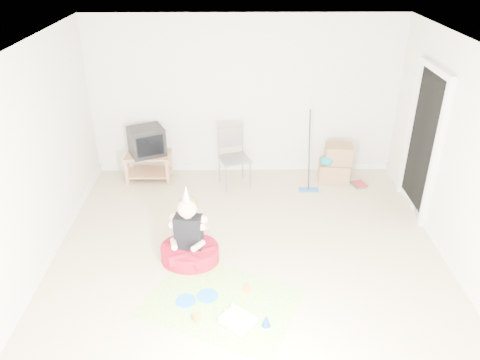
{
  "coord_description": "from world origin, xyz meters",
  "views": [
    {
      "loc": [
        -0.17,
        -4.78,
        3.66
      ],
      "look_at": [
        -0.1,
        0.4,
        0.9
      ],
      "focal_mm": 35.0,
      "sensor_mm": 36.0,
      "label": 1
    }
  ],
  "objects_px": {
    "tv_stand": "(149,164)",
    "crt_tv": "(147,141)",
    "folding_chair": "(235,159)",
    "seated_woman": "(189,245)",
    "birthday_cake": "(238,321)",
    "cardboard_boxes": "(335,164)"
  },
  "relations": [
    {
      "from": "tv_stand",
      "to": "crt_tv",
      "type": "relative_size",
      "value": 1.38
    },
    {
      "from": "tv_stand",
      "to": "crt_tv",
      "type": "height_order",
      "value": "crt_tv"
    },
    {
      "from": "folding_chair",
      "to": "seated_woman",
      "type": "xyz_separation_m",
      "value": [
        -0.57,
        -1.96,
        -0.24
      ]
    },
    {
      "from": "tv_stand",
      "to": "crt_tv",
      "type": "xyz_separation_m",
      "value": [
        -0.0,
        0.0,
        0.41
      ]
    },
    {
      "from": "tv_stand",
      "to": "birthday_cake",
      "type": "distance_m",
      "value": 3.61
    },
    {
      "from": "cardboard_boxes",
      "to": "seated_woman",
      "type": "xyz_separation_m",
      "value": [
        -2.22,
        -2.11,
        -0.07
      ]
    },
    {
      "from": "folding_chair",
      "to": "cardboard_boxes",
      "type": "relative_size",
      "value": 1.56
    },
    {
      "from": "folding_chair",
      "to": "cardboard_boxes",
      "type": "distance_m",
      "value": 1.66
    },
    {
      "from": "crt_tv",
      "to": "birthday_cake",
      "type": "relative_size",
      "value": 1.26
    },
    {
      "from": "crt_tv",
      "to": "tv_stand",
      "type": "bearing_deg",
      "value": -24.96
    },
    {
      "from": "cardboard_boxes",
      "to": "seated_woman",
      "type": "distance_m",
      "value": 3.06
    },
    {
      "from": "crt_tv",
      "to": "birthday_cake",
      "type": "distance_m",
      "value": 3.66
    },
    {
      "from": "cardboard_boxes",
      "to": "tv_stand",
      "type": "bearing_deg",
      "value": 178.24
    },
    {
      "from": "birthday_cake",
      "to": "seated_woman",
      "type": "bearing_deg",
      "value": 118.01
    },
    {
      "from": "crt_tv",
      "to": "seated_woman",
      "type": "xyz_separation_m",
      "value": [
        0.85,
        -2.2,
        -0.45
      ]
    },
    {
      "from": "crt_tv",
      "to": "seated_woman",
      "type": "relative_size",
      "value": 0.5
    },
    {
      "from": "cardboard_boxes",
      "to": "birthday_cake",
      "type": "xyz_separation_m",
      "value": [
        -1.63,
        -3.22,
        -0.25
      ]
    },
    {
      "from": "tv_stand",
      "to": "seated_woman",
      "type": "bearing_deg",
      "value": -68.95
    },
    {
      "from": "crt_tv",
      "to": "birthday_cake",
      "type": "xyz_separation_m",
      "value": [
        1.44,
        -3.31,
        -0.63
      ]
    },
    {
      "from": "cardboard_boxes",
      "to": "folding_chair",
      "type": "bearing_deg",
      "value": -174.81
    },
    {
      "from": "folding_chair",
      "to": "birthday_cake",
      "type": "xyz_separation_m",
      "value": [
        0.02,
        -3.07,
        -0.43
      ]
    },
    {
      "from": "folding_chair",
      "to": "cardboard_boxes",
      "type": "bearing_deg",
      "value": 5.19
    }
  ]
}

